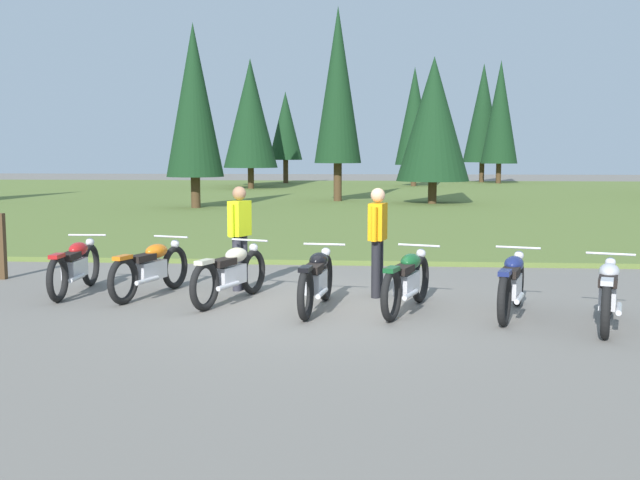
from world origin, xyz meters
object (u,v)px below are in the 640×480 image
Objects in this scene: motorcycle_red at (75,266)px; motorcycle_silver at (608,293)px; motorcycle_british_green at (407,280)px; trail_marker_post at (2,246)px; motorcycle_cream at (231,273)px; motorcycle_black at (317,279)px; motorcycle_navy at (512,283)px; rider_near_row_end at (378,235)px; rider_with_back_turned at (240,232)px; motorcycle_orange at (151,268)px.

motorcycle_red is 1.03× the size of motorcycle_silver.
motorcycle_british_green is 7.30m from trail_marker_post.
motorcycle_cream is 0.96× the size of motorcycle_black.
motorcycle_navy and motorcycle_silver have the same top height.
motorcycle_black and motorcycle_navy have the same top height.
rider_near_row_end is 6.66m from trail_marker_post.
rider_with_back_turned is at bearing 133.17° from motorcycle_black.
motorcycle_orange is at bearing -176.51° from rider_near_row_end.
motorcycle_red is 4.00m from motorcycle_black.
motorcycle_orange is at bearing 167.96° from motorcycle_british_green.
motorcycle_silver is 1.22× the size of rider_with_back_turned.
motorcycle_red is 1.03× the size of motorcycle_navy.
motorcycle_cream is at bearing 169.70° from motorcycle_british_green.
motorcycle_british_green is at bearing 174.14° from motorcycle_navy.
motorcycle_black is (1.32, -0.47, 0.00)m from motorcycle_cream.
motorcycle_red and motorcycle_orange have the same top height.
rider_near_row_end is (-2.93, 1.78, 0.51)m from motorcycle_silver.
motorcycle_orange is at bearing -154.21° from rider_with_back_turned.
motorcycle_black is 3.85m from motorcycle_silver.
rider_near_row_end is at bearing 3.49° from motorcycle_orange.
rider_with_back_turned is at bearing -9.36° from trail_marker_post.
motorcycle_red and motorcycle_cream have the same top height.
motorcycle_cream is at bearing 166.67° from motorcycle_silver.
motorcycle_silver is at bearing -13.33° from motorcycle_cream.
trail_marker_post reaches higher than motorcycle_navy.
motorcycle_red is 6.65m from motorcycle_navy.
motorcycle_red is 4.76m from rider_near_row_end.
motorcycle_navy is (1.41, -0.14, 0.00)m from motorcycle_british_green.
rider_with_back_turned reaches higher than motorcycle_black.
motorcycle_orange is 1.01× the size of motorcycle_cream.
motorcycle_cream is at bearing -15.37° from motorcycle_orange.
motorcycle_orange is at bearing -4.99° from motorcycle_red.
trail_marker_post is (-1.82, 1.22, 0.14)m from motorcycle_red.
rider_with_back_turned is (-1.36, 1.45, 0.51)m from motorcycle_black.
motorcycle_silver is at bearing -28.30° from motorcycle_navy.
motorcycle_navy is 1.22× the size of rider_with_back_turned.
motorcycle_cream is 1.75× the size of trail_marker_post.
motorcycle_black is at bearing -20.78° from trail_marker_post.
trail_marker_post is (-6.97, 2.16, 0.14)m from motorcycle_british_green.
motorcycle_navy is (2.67, -0.14, 0.00)m from motorcycle_black.
motorcycle_orange and motorcycle_british_green have the same top height.
motorcycle_black is at bearing -13.65° from motorcycle_red.
motorcycle_british_green is 1.42m from motorcycle_navy.
rider_near_row_end is at bearing 14.91° from motorcycle_cream.
motorcycle_british_green is at bearing -28.88° from rider_with_back_turned.
rider_near_row_end is at bearing -10.39° from rider_with_back_turned.
motorcycle_orange and motorcycle_cream have the same top height.
motorcycle_red is 5.23m from motorcycle_british_green.
motorcycle_cream is at bearing 171.25° from motorcycle_navy.
rider_near_row_end is (-1.83, 1.19, 0.51)m from motorcycle_navy.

